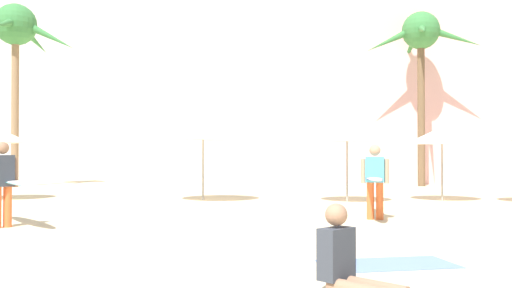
% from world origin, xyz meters
% --- Properties ---
extents(hotel_pink, '(17.88, 11.83, 13.95)m').
position_xyz_m(hotel_pink, '(8.46, 27.82, 6.98)').
color(hotel_pink, beige).
rests_on(hotel_pink, ground).
extents(palm_tree_far_left, '(5.02, 4.98, 7.61)m').
position_xyz_m(palm_tree_far_left, '(6.50, 20.40, 6.34)').
color(palm_tree_far_left, brown).
rests_on(palm_tree_far_left, ground).
extents(palm_tree_left, '(5.56, 5.68, 7.90)m').
position_xyz_m(palm_tree_left, '(-11.03, 19.23, 6.62)').
color(palm_tree_left, '#896B4C').
rests_on(palm_tree_left, ground).
extents(cafe_umbrella_2, '(2.50, 2.50, 2.39)m').
position_xyz_m(cafe_umbrella_2, '(-1.84, 12.41, 2.12)').
color(cafe_umbrella_2, gray).
rests_on(cafe_umbrella_2, ground).
extents(cafe_umbrella_4, '(2.23, 2.23, 2.22)m').
position_xyz_m(cafe_umbrella_4, '(2.49, 12.27, 2.01)').
color(cafe_umbrella_4, gray).
rests_on(cafe_umbrella_4, ground).
extents(cafe_umbrella_5, '(2.21, 2.21, 2.24)m').
position_xyz_m(cafe_umbrella_5, '(5.42, 12.85, 1.98)').
color(cafe_umbrella_5, gray).
rests_on(cafe_umbrella_5, ground).
extents(beach_towel, '(1.89, 1.27, 0.01)m').
position_xyz_m(beach_towel, '(2.05, 2.70, 0.01)').
color(beach_towel, '#6684E0').
rests_on(beach_towel, ground).
extents(backpack, '(0.34, 0.30, 0.42)m').
position_xyz_m(backpack, '(1.43, 2.96, 0.20)').
color(backpack, '#633A74').
rests_on(backpack, ground).
extents(person_far_right, '(0.92, 0.89, 0.93)m').
position_xyz_m(person_far_right, '(1.37, 1.13, 0.33)').
color(person_far_right, '#936B51').
rests_on(person_far_right, ground).
extents(person_near_right, '(0.63, 3.14, 1.64)m').
position_xyz_m(person_near_right, '(2.64, 7.94, 0.90)').
color(person_near_right, orange).
rests_on(person_near_right, ground).
extents(person_far_left, '(2.12, 2.20, 1.68)m').
position_xyz_m(person_far_left, '(-4.83, 6.15, 0.91)').
color(person_far_left, orange).
rests_on(person_far_left, ground).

